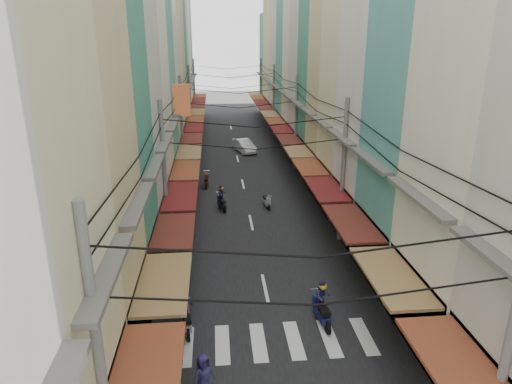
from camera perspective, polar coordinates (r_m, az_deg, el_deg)
ground at (r=23.71m, az=0.59°, el=-9.44°), size 160.00×160.00×0.00m
road at (r=42.34m, az=-2.18°, el=3.49°), size 10.00×80.00×0.02m
sidewalk_left at (r=42.50m, az=-10.97°, el=3.24°), size 3.00×80.00×0.06m
sidewalk_right at (r=43.15m, az=6.49°, el=3.71°), size 3.00×80.00×0.06m
crosswalk at (r=18.67m, az=2.56°, el=-18.10°), size 7.55×2.40×0.01m
building_row_left at (r=37.79m, az=-14.63°, el=16.08°), size 7.80×67.67×23.70m
building_row_right at (r=38.59m, az=10.25°, el=15.88°), size 7.80×68.98×22.59m
utility_poles at (r=36.14m, az=-1.85°, el=11.48°), size 10.20×66.13×8.20m
white_car at (r=46.99m, az=-1.48°, el=5.04°), size 4.82×3.06×1.59m
bicycle at (r=23.14m, az=20.62°, el=-11.55°), size 1.68×1.12×1.08m
moving_scooters at (r=24.78m, az=-1.73°, el=-6.74°), size 6.05×20.50×1.94m
parked_scooters at (r=20.50m, az=15.39°, el=-13.64°), size 13.04×13.74×1.01m
pedestrians at (r=26.82m, az=-8.12°, el=-3.68°), size 13.83×22.00×2.25m
market_umbrella at (r=20.06m, az=19.14°, el=-9.35°), size 2.28×2.28×2.40m
traffic_sign at (r=22.42m, az=14.26°, el=-5.63°), size 0.10×0.65×2.97m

